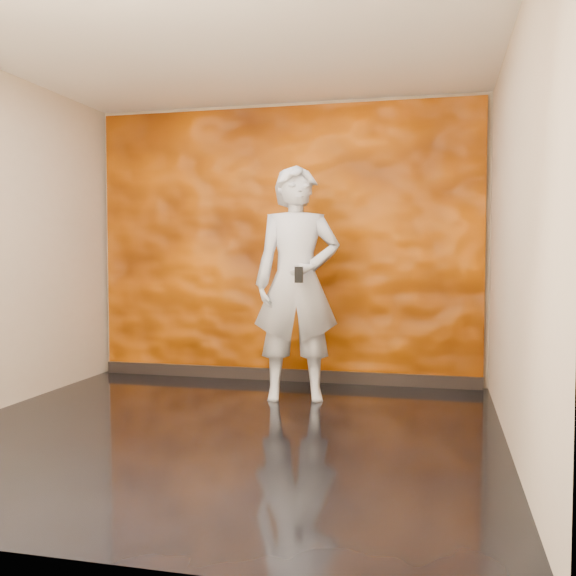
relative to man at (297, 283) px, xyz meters
The scene contains 5 objects.
room 1.25m from the man, 105.34° to the right, with size 4.02×4.02×2.81m.
feature_wall 0.94m from the man, 111.29° to the left, with size 3.90×0.06×2.75m, color #D85E00.
baseboard 1.28m from the man, 112.29° to the left, with size 3.90×0.04×0.12m, color black.
man is the anchor object (origin of this frame).
phone 0.28m from the man, 73.99° to the right, with size 0.07×0.01×0.14m, color black.
Camera 1 is at (1.55, -4.34, 1.28)m, focal length 40.00 mm.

